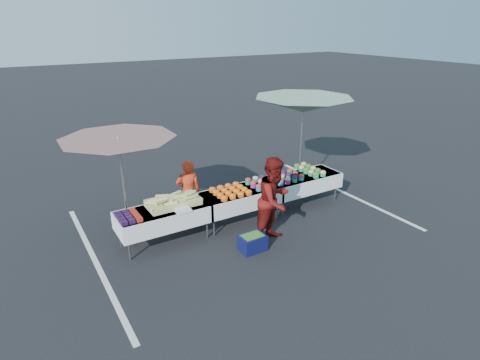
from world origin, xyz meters
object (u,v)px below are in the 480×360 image
vendor (189,192)px  umbrella_right (303,105)px  table_center (240,197)px  table_left (163,216)px  customer (275,200)px  storage_bin (252,242)px  table_right (303,182)px  umbrella_left (119,147)px

vendor → umbrella_right: (3.22, 0.12, 1.56)m
table_center → umbrella_right: (2.23, 0.67, 1.71)m
table_left → customer: customer is taller
vendor → storage_bin: (0.55, -1.74, -0.57)m
vendor → table_right: bearing=-171.6°
vendor → umbrella_right: size_ratio=0.49×
table_left → umbrella_right: size_ratio=0.61×
customer → storage_bin: 0.95m
table_left → customer: bearing=-28.8°
table_right → umbrella_right: 1.89m
table_center → vendor: 1.14m
customer → umbrella_left: 3.18m
customer → storage_bin: (-0.59, -0.12, -0.73)m
vendor → umbrella_right: umbrella_right is taller
vendor → umbrella_left: (-1.43, -0.15, 1.29)m
vendor → customer: size_ratio=0.82×
table_left → umbrella_right: 4.43m
umbrella_left → table_center: bearing=-9.4°
table_left → umbrella_left: 1.62m
table_left → customer: 2.25m
table_left → umbrella_right: (4.03, 0.67, 1.71)m
table_right → table_left: bearing=180.0°
table_right → umbrella_right: size_ratio=0.61×
table_center → storage_bin: (-0.44, -1.19, -0.41)m
table_center → storage_bin: size_ratio=3.64×
table_right → umbrella_right: (0.43, 0.67, 1.71)m
customer → umbrella_left: (-2.57, 1.48, 1.13)m
table_left → vendor: size_ratio=1.26×
storage_bin → umbrella_left: bearing=140.2°
table_right → customer: customer is taller
table_right → storage_bin: bearing=-151.9°
storage_bin → table_left: bearing=137.8°
table_right → vendor: 2.85m
umbrella_right → storage_bin: umbrella_right is taller
customer → umbrella_right: bearing=18.2°
table_left → vendor: (0.81, 0.55, 0.15)m
table_center → table_right: 1.80m
vendor → umbrella_left: 1.93m
table_center → umbrella_left: (-2.42, 0.40, 1.45)m
umbrella_left → storage_bin: 3.15m
vendor → umbrella_right: 3.58m
umbrella_left → storage_bin: bearing=-38.8°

